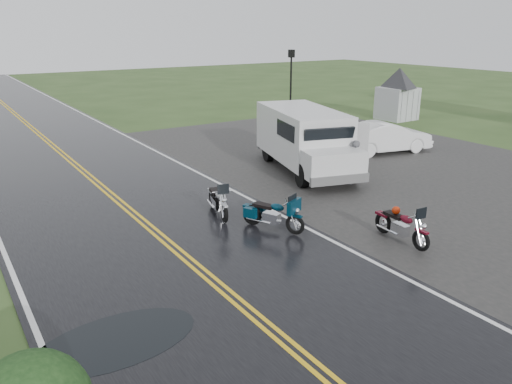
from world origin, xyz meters
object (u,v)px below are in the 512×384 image
motorcycle_red (422,233)px  person_at_van (354,163)px  van_white (303,154)px  sedan_white (386,138)px  lamp_post_far_right (291,89)px  motorcycle_silver (224,206)px  motorcycle_teal (295,217)px  visitor_center (399,81)px

motorcycle_red → person_at_van: (2.73, 5.36, 0.25)m
van_white → person_at_van: (1.83, -0.69, -0.44)m
sedan_white → lamp_post_far_right: lamp_post_far_right is taller
motorcycle_silver → van_white: (4.15, 1.54, 0.69)m
person_at_van → lamp_post_far_right: bearing=-128.5°
motorcycle_silver → van_white: size_ratio=0.30×
person_at_van → motorcycle_teal: bearing=15.8°
lamp_post_far_right → person_at_van: bearing=-114.7°
motorcycle_red → lamp_post_far_right: 17.05m
person_at_van → sedan_white: bearing=-163.2°
motorcycle_red → sedan_white: sedan_white is taller
motorcycle_silver → van_white: van_white is taller
visitor_center → lamp_post_far_right: visitor_center is taller
person_at_van → sedan_white: size_ratio=0.38×
sedan_white → lamp_post_far_right: 7.33m
visitor_center → motorcycle_teal: bearing=-145.9°
visitor_center → motorcycle_silver: visitor_center is taller
motorcycle_red → lamp_post_far_right: lamp_post_far_right is taller
visitor_center → motorcycle_teal: (-16.80, -11.38, -1.82)m
motorcycle_silver → person_at_van: (5.98, 0.85, 0.24)m
motorcycle_silver → person_at_van: bearing=22.4°
motorcycle_red → motorcycle_teal: (-2.06, 2.64, 0.01)m
motorcycle_teal → motorcycle_silver: (-1.20, 1.87, -0.01)m
sedan_white → van_white: bearing=120.4°
motorcycle_red → motorcycle_silver: (-3.26, 4.50, 0.00)m
motorcycle_red → motorcycle_silver: size_ratio=0.99×
visitor_center → sedan_white: size_ratio=3.73×
motorcycle_red → sedan_white: (7.43, 8.15, 0.14)m
visitor_center → van_white: 16.02m
person_at_van → van_white: bearing=-34.4°
motorcycle_silver → lamp_post_far_right: bearing=59.9°
motorcycle_silver → van_white: bearing=34.6°
lamp_post_far_right → motorcycle_silver: bearing=-134.3°
van_white → sedan_white: 6.89m
sedan_white → lamp_post_far_right: size_ratio=0.96×
motorcycle_silver → motorcycle_teal: bearing=-43.1°
motorcycle_teal → van_white: van_white is taller
lamp_post_far_right → sedan_white: bearing=-88.9°
visitor_center → person_at_van: size_ratio=9.80×
motorcycle_red → van_white: 6.15m
motorcycle_red → person_at_van: person_at_van is taller
sedan_white → lamp_post_far_right: bearing=13.6°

